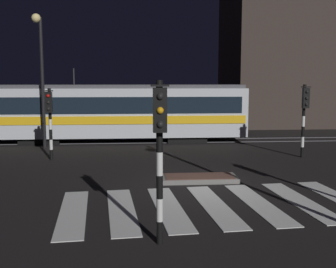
{
  "coord_description": "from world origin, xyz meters",
  "views": [
    {
      "loc": [
        -2.17,
        -13.4,
        3.44
      ],
      "look_at": [
        -0.9,
        2.75,
        1.4
      ],
      "focal_mm": 44.86,
      "sensor_mm": 36.0,
      "label": 1
    }
  ],
  "objects_px": {
    "street_lamp_trackside_left": "(41,65)",
    "traffic_light_corner_far_left": "(50,113)",
    "tram": "(114,111)",
    "traffic_light_corner_far_right": "(305,110)",
    "traffic_light_kerb_mid_left": "(160,138)"
  },
  "relations": [
    {
      "from": "traffic_light_corner_far_right",
      "to": "street_lamp_trackside_left",
      "type": "distance_m",
      "value": 12.95
    },
    {
      "from": "traffic_light_kerb_mid_left",
      "to": "street_lamp_trackside_left",
      "type": "bearing_deg",
      "value": 111.42
    },
    {
      "from": "traffic_light_corner_far_right",
      "to": "traffic_light_kerb_mid_left",
      "type": "height_order",
      "value": "traffic_light_kerb_mid_left"
    },
    {
      "from": "traffic_light_corner_far_left",
      "to": "traffic_light_kerb_mid_left",
      "type": "distance_m",
      "value": 10.83
    },
    {
      "from": "traffic_light_corner_far_right",
      "to": "traffic_light_kerb_mid_left",
      "type": "relative_size",
      "value": 0.95
    },
    {
      "from": "tram",
      "to": "street_lamp_trackside_left",
      "type": "bearing_deg",
      "value": -148.5
    },
    {
      "from": "street_lamp_trackside_left",
      "to": "tram",
      "type": "distance_m",
      "value": 4.86
    },
    {
      "from": "traffic_light_corner_far_left",
      "to": "street_lamp_trackside_left",
      "type": "distance_m",
      "value": 4.09
    },
    {
      "from": "tram",
      "to": "traffic_light_corner_far_left",
      "type": "bearing_deg",
      "value": -114.84
    },
    {
      "from": "traffic_light_kerb_mid_left",
      "to": "tram",
      "type": "xyz_separation_m",
      "value": [
        -1.67,
        15.45,
        -0.54
      ]
    },
    {
      "from": "traffic_light_corner_far_right",
      "to": "traffic_light_kerb_mid_left",
      "type": "distance_m",
      "value": 11.99
    },
    {
      "from": "traffic_light_corner_far_right",
      "to": "tram",
      "type": "bearing_deg",
      "value": 146.62
    },
    {
      "from": "tram",
      "to": "traffic_light_kerb_mid_left",
      "type": "bearing_deg",
      "value": -83.83
    },
    {
      "from": "street_lamp_trackside_left",
      "to": "traffic_light_corner_far_left",
      "type": "bearing_deg",
      "value": -72.91
    },
    {
      "from": "traffic_light_corner_far_left",
      "to": "traffic_light_corner_far_right",
      "type": "distance_m",
      "value": 11.26
    }
  ]
}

